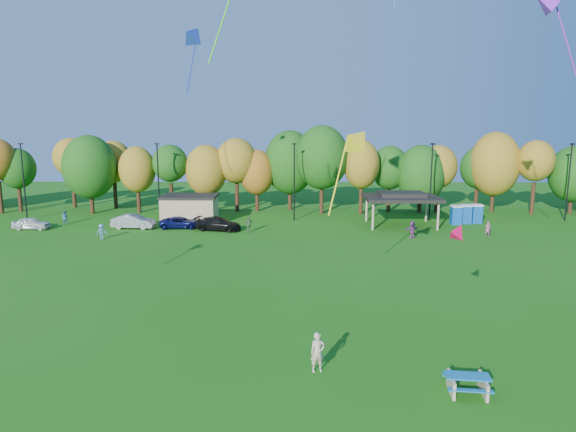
{
  "coord_description": "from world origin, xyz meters",
  "views": [
    {
      "loc": [
        2.06,
        -19.91,
        11.41
      ],
      "look_at": [
        1.72,
        6.0,
        6.69
      ],
      "focal_mm": 32.0,
      "sensor_mm": 36.0,
      "label": 1
    }
  ],
  "objects_px": {
    "kite_flyer": "(318,352)",
    "car_b": "(133,222)",
    "car_d": "(218,224)",
    "picnic_table": "(467,383)",
    "car_c": "(180,223)",
    "car_a": "(31,223)",
    "porta_potties": "(466,214)"
  },
  "relations": [
    {
      "from": "porta_potties",
      "to": "car_b",
      "type": "height_order",
      "value": "porta_potties"
    },
    {
      "from": "car_b",
      "to": "car_c",
      "type": "height_order",
      "value": "car_b"
    },
    {
      "from": "picnic_table",
      "to": "car_a",
      "type": "height_order",
      "value": "car_a"
    },
    {
      "from": "car_a",
      "to": "car_b",
      "type": "relative_size",
      "value": 0.83
    },
    {
      "from": "car_a",
      "to": "car_d",
      "type": "distance_m",
      "value": 20.36
    },
    {
      "from": "porta_potties",
      "to": "car_a",
      "type": "distance_m",
      "value": 48.4
    },
    {
      "from": "car_b",
      "to": "car_d",
      "type": "xyz_separation_m",
      "value": [
        9.41,
        -0.9,
        -0.05
      ]
    },
    {
      "from": "car_a",
      "to": "car_c",
      "type": "height_order",
      "value": "car_a"
    },
    {
      "from": "kite_flyer",
      "to": "car_c",
      "type": "xyz_separation_m",
      "value": [
        -13.62,
        32.8,
        -0.32
      ]
    },
    {
      "from": "kite_flyer",
      "to": "car_d",
      "type": "relative_size",
      "value": 0.38
    },
    {
      "from": "picnic_table",
      "to": "kite_flyer",
      "type": "bearing_deg",
      "value": 169.72
    },
    {
      "from": "porta_potties",
      "to": "picnic_table",
      "type": "height_order",
      "value": "porta_potties"
    },
    {
      "from": "picnic_table",
      "to": "kite_flyer",
      "type": "height_order",
      "value": "kite_flyer"
    },
    {
      "from": "car_a",
      "to": "car_d",
      "type": "bearing_deg",
      "value": -90.51
    },
    {
      "from": "car_b",
      "to": "car_d",
      "type": "distance_m",
      "value": 9.45
    },
    {
      "from": "kite_flyer",
      "to": "car_d",
      "type": "xyz_separation_m",
      "value": [
        -9.3,
        31.64,
        -0.22
      ]
    },
    {
      "from": "porta_potties",
      "to": "picnic_table",
      "type": "xyz_separation_m",
      "value": [
        -12.26,
        -37.73,
        -0.63
      ]
    },
    {
      "from": "picnic_table",
      "to": "car_d",
      "type": "height_order",
      "value": "car_d"
    },
    {
      "from": "car_c",
      "to": "car_d",
      "type": "height_order",
      "value": "car_d"
    },
    {
      "from": "kite_flyer",
      "to": "car_a",
      "type": "relative_size",
      "value": 0.48
    },
    {
      "from": "picnic_table",
      "to": "car_b",
      "type": "height_order",
      "value": "car_b"
    },
    {
      "from": "car_b",
      "to": "car_d",
      "type": "height_order",
      "value": "car_b"
    },
    {
      "from": "kite_flyer",
      "to": "car_d",
      "type": "height_order",
      "value": "kite_flyer"
    },
    {
      "from": "kite_flyer",
      "to": "car_b",
      "type": "relative_size",
      "value": 0.4
    },
    {
      "from": "picnic_table",
      "to": "car_c",
      "type": "height_order",
      "value": "car_c"
    },
    {
      "from": "picnic_table",
      "to": "car_d",
      "type": "xyz_separation_m",
      "value": [
        -15.63,
        33.5,
        0.25
      ]
    },
    {
      "from": "porta_potties",
      "to": "car_d",
      "type": "bearing_deg",
      "value": -171.38
    },
    {
      "from": "picnic_table",
      "to": "car_d",
      "type": "bearing_deg",
      "value": 121.09
    },
    {
      "from": "porta_potties",
      "to": "car_c",
      "type": "xyz_separation_m",
      "value": [
        -32.2,
        -3.07,
        -0.47
      ]
    },
    {
      "from": "kite_flyer",
      "to": "car_c",
      "type": "bearing_deg",
      "value": 98.19
    },
    {
      "from": "car_b",
      "to": "car_c",
      "type": "distance_m",
      "value": 5.1
    },
    {
      "from": "porta_potties",
      "to": "kite_flyer",
      "type": "distance_m",
      "value": 40.4
    }
  ]
}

